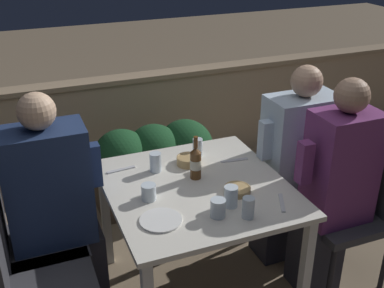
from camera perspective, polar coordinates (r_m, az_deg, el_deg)
The scene contains 23 objects.
parapet_wall at distance 4.24m, azimuth -8.22°, elevation 2.44°, with size 9.00×0.18×0.85m.
dining_table at distance 2.69m, azimuth 0.61°, elevation -6.56°, with size 0.97×1.02×0.74m.
planter_hedge at distance 3.71m, azimuth -4.39°, elevation -2.02°, with size 0.93×0.47×0.65m.
chair_left_near at distance 2.46m, azimuth -19.41°, elevation -14.35°, with size 0.46×0.46×0.94m.
chair_left_far at distance 2.75m, azimuth -19.73°, elevation -9.67°, with size 0.46×0.46×0.94m.
person_navy_jumper at distance 2.70m, azimuth -15.69°, elevation -7.25°, with size 0.50×0.26×1.32m.
chair_right_near at distance 3.04m, azimuth 19.25°, elevation -6.00°, with size 0.46×0.46×0.94m.
person_purple_stripe at distance 2.87m, azimuth 16.40°, elevation -5.06°, with size 0.47×0.26×1.32m.
chair_right_far at distance 3.26m, azimuth 14.84°, elevation -3.13°, with size 0.46×0.46×0.94m.
person_blue_shirt at distance 3.11m, azimuth 11.93°, elevation -2.46°, with size 0.50×0.26×1.30m.
beer_bottle at distance 2.67m, azimuth 0.43°, elevation -2.20°, with size 0.06×0.06×0.26m.
plate_0 at distance 2.36m, azimuth -3.72°, elevation -8.99°, with size 0.21×0.21×0.01m.
bowl_0 at distance 2.58m, azimuth 5.39°, elevation -5.38°, with size 0.14×0.14×0.03m.
bowl_1 at distance 2.85m, azimuth -0.45°, elevation -1.90°, with size 0.14×0.14×0.05m.
glass_cup_0 at distance 2.45m, azimuth 4.62°, elevation -6.22°, with size 0.07×0.07×0.11m.
glass_cup_1 at distance 2.93m, azimuth 0.67°, elevation -0.41°, with size 0.06×0.06×0.11m.
glass_cup_2 at distance 2.77m, azimuth -4.35°, elevation -2.17°, with size 0.07×0.07×0.11m.
glass_cup_3 at distance 2.37m, azimuth 6.68°, elevation -7.50°, with size 0.06×0.06×0.11m.
glass_cup_4 at distance 2.37m, azimuth 3.10°, elevation -7.58°, with size 0.08×0.08×0.09m.
glass_cup_5 at distance 2.51m, azimuth -5.15°, elevation -5.71°, with size 0.08×0.08×0.09m.
fork_0 at distance 2.90m, azimuth 5.04°, elevation -1.94°, with size 0.17×0.04×0.01m.
fork_1 at distance 2.82m, azimuth -8.41°, elevation -3.03°, with size 0.17×0.04×0.01m.
fork_2 at distance 2.53m, azimuth 10.61°, elevation -6.86°, with size 0.09×0.16×0.01m.
Camera 1 is at (-0.87, -2.10, 2.09)m, focal length 45.00 mm.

